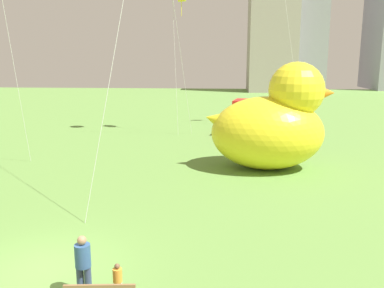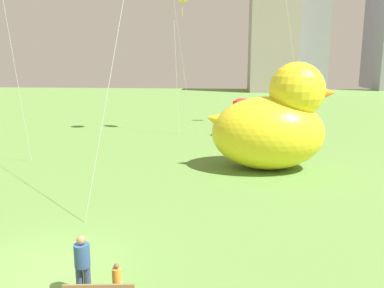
% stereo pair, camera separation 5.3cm
% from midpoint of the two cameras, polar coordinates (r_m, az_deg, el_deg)
% --- Properties ---
extents(ground_plane, '(140.00, 140.00, 0.00)m').
position_cam_midpoint_polar(ground_plane, '(13.76, -19.68, -15.90)').
color(ground_plane, '#618D40').
extents(person_adult, '(0.41, 0.41, 1.69)m').
position_cam_midpoint_polar(person_adult, '(11.78, -14.76, -15.41)').
color(person_adult, '#38476B').
rests_on(person_adult, ground).
extents(person_child, '(0.25, 0.25, 1.00)m').
position_cam_midpoint_polar(person_child, '(11.62, -10.24, -17.73)').
color(person_child, silver).
rests_on(person_child, ground).
extents(giant_inflatable_duck, '(7.18, 4.61, 5.95)m').
position_cam_midpoint_polar(giant_inflatable_duck, '(23.64, 10.80, 2.67)').
color(giant_inflatable_duck, yellow).
rests_on(giant_inflatable_duck, ground).
extents(box_truck, '(6.21, 3.48, 2.85)m').
position_cam_midpoint_polar(box_truck, '(33.17, 10.48, 3.42)').
color(box_truck, red).
rests_on(box_truck, ground).
extents(city_skyline, '(32.79, 16.97, 29.46)m').
position_cam_midpoint_polar(city_skyline, '(84.39, 20.11, 16.06)').
color(city_skyline, '#9E938C').
rests_on(city_skyline, ground).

